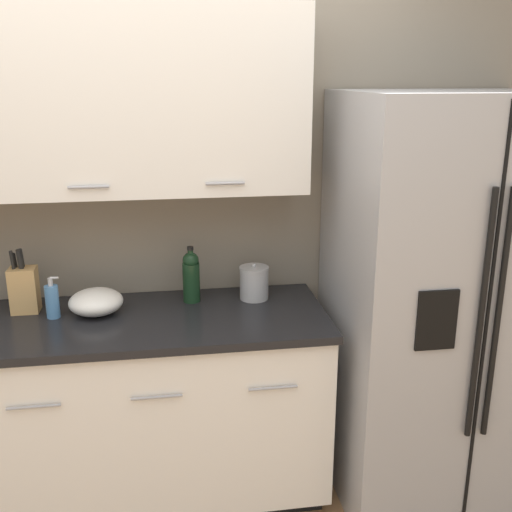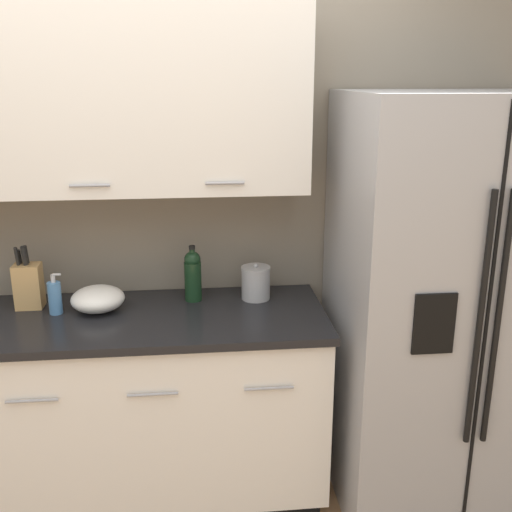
{
  "view_description": "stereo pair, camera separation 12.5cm",
  "coord_description": "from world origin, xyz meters",
  "px_view_note": "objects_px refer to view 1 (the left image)",
  "views": [
    {
      "loc": [
        0.11,
        -1.55,
        1.9
      ],
      "look_at": [
        0.49,
        0.89,
        1.15
      ],
      "focal_mm": 42.0,
      "sensor_mm": 36.0,
      "label": 1
    },
    {
      "loc": [
        0.24,
        -1.56,
        1.9
      ],
      "look_at": [
        0.49,
        0.89,
        1.15
      ],
      "focal_mm": 42.0,
      "sensor_mm": 36.0,
      "label": 2
    }
  ],
  "objects_px": {
    "refrigerator": "(440,303)",
    "mixing_bowl": "(96,302)",
    "soap_dispenser": "(52,301)",
    "steel_canister": "(254,283)",
    "wine_bottle": "(191,276)",
    "knife_block": "(24,288)"
  },
  "relations": [
    {
      "from": "wine_bottle",
      "to": "mixing_bowl",
      "type": "bearing_deg",
      "value": -168.29
    },
    {
      "from": "wine_bottle",
      "to": "soap_dispenser",
      "type": "height_order",
      "value": "wine_bottle"
    },
    {
      "from": "wine_bottle",
      "to": "refrigerator",
      "type": "bearing_deg",
      "value": -12.08
    },
    {
      "from": "refrigerator",
      "to": "steel_canister",
      "type": "xyz_separation_m",
      "value": [
        -0.81,
        0.22,
        0.06
      ]
    },
    {
      "from": "steel_canister",
      "to": "mixing_bowl",
      "type": "height_order",
      "value": "steel_canister"
    },
    {
      "from": "knife_block",
      "to": "wine_bottle",
      "type": "bearing_deg",
      "value": 1.23
    },
    {
      "from": "knife_block",
      "to": "mixing_bowl",
      "type": "distance_m",
      "value": 0.32
    },
    {
      "from": "knife_block",
      "to": "wine_bottle",
      "type": "distance_m",
      "value": 0.73
    },
    {
      "from": "soap_dispenser",
      "to": "refrigerator",
      "type": "bearing_deg",
      "value": -4.47
    },
    {
      "from": "wine_bottle",
      "to": "mixing_bowl",
      "type": "relative_size",
      "value": 1.12
    },
    {
      "from": "refrigerator",
      "to": "wine_bottle",
      "type": "bearing_deg",
      "value": 167.92
    },
    {
      "from": "refrigerator",
      "to": "wine_bottle",
      "type": "xyz_separation_m",
      "value": [
        -1.1,
        0.23,
        0.11
      ]
    },
    {
      "from": "soap_dispenser",
      "to": "steel_canister",
      "type": "height_order",
      "value": "soap_dispenser"
    },
    {
      "from": "soap_dispenser",
      "to": "mixing_bowl",
      "type": "height_order",
      "value": "soap_dispenser"
    },
    {
      "from": "refrigerator",
      "to": "mixing_bowl",
      "type": "bearing_deg",
      "value": 174.41
    },
    {
      "from": "refrigerator",
      "to": "mixing_bowl",
      "type": "xyz_separation_m",
      "value": [
        -1.52,
        0.15,
        0.04
      ]
    },
    {
      "from": "soap_dispenser",
      "to": "steel_canister",
      "type": "xyz_separation_m",
      "value": [
        0.88,
        0.09,
        0.0
      ]
    },
    {
      "from": "soap_dispenser",
      "to": "mixing_bowl",
      "type": "distance_m",
      "value": 0.18
    },
    {
      "from": "wine_bottle",
      "to": "steel_canister",
      "type": "distance_m",
      "value": 0.29
    },
    {
      "from": "soap_dispenser",
      "to": "mixing_bowl",
      "type": "relative_size",
      "value": 0.79
    },
    {
      "from": "mixing_bowl",
      "to": "refrigerator",
      "type": "bearing_deg",
      "value": -5.59
    },
    {
      "from": "wine_bottle",
      "to": "soap_dispenser",
      "type": "distance_m",
      "value": 0.61
    }
  ]
}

